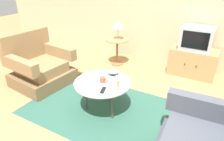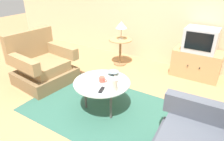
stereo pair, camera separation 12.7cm
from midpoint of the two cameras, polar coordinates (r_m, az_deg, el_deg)
ground_plane at (r=3.05m, az=-3.35°, el=-12.26°), size 16.00×16.00×0.00m
back_wall at (r=4.60m, az=14.55°, el=18.45°), size 9.00×0.12×2.70m
area_rug at (r=3.17m, az=-1.56°, el=-10.61°), size 2.27×1.51×0.00m
armchair at (r=3.97m, az=-18.11°, el=1.20°), size 0.96×1.03×0.93m
coffee_table at (r=2.93m, az=-1.65°, el=-3.87°), size 0.82×0.82×0.47m
side_table at (r=4.48m, az=3.17°, el=6.75°), size 0.49×0.49×0.58m
tv_stand at (r=4.34m, az=23.34°, el=1.83°), size 0.88×0.51×0.54m
television at (r=4.17m, az=24.46°, el=7.87°), size 0.57×0.46×0.44m
table_lamp at (r=4.34m, az=3.49°, el=12.57°), size 0.24×0.24×0.39m
vase at (r=2.65m, az=2.17°, el=-3.63°), size 0.07×0.07×0.24m
mug at (r=2.90m, az=-1.49°, el=-2.55°), size 0.13×0.09×0.08m
bowl at (r=3.11m, az=1.47°, el=-0.73°), size 0.18×0.18×0.05m
tv_remote_dark at (r=2.70m, az=-1.61°, el=-5.47°), size 0.09×0.15×0.02m
tv_remote_silver at (r=2.93m, az=1.48°, el=-2.82°), size 0.15×0.07×0.02m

